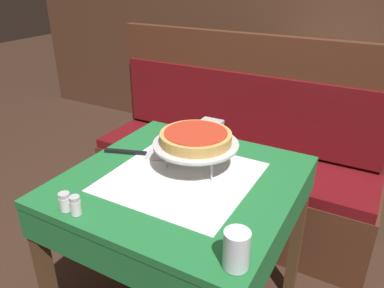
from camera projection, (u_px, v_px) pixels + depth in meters
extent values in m
cube|color=#1E6B33|center=(182.00, 180.00, 1.45)|extent=(0.85, 0.85, 0.03)
cube|color=white|center=(182.00, 177.00, 1.44)|extent=(0.53, 0.53, 0.00)
cube|color=#1E6B33|center=(182.00, 197.00, 1.48)|extent=(0.85, 0.85, 0.13)
cube|color=#4C331E|center=(48.00, 284.00, 1.48)|extent=(0.05, 0.05, 0.74)
cube|color=#4C331E|center=(158.00, 190.00, 2.10)|extent=(0.05, 0.05, 0.74)
cube|color=#4C331E|center=(297.00, 234.00, 1.75)|extent=(0.05, 0.05, 0.74)
cube|color=beige|center=(315.00, 86.00, 2.59)|extent=(0.74, 0.74, 0.03)
cube|color=white|center=(315.00, 84.00, 2.58)|extent=(0.46, 0.46, 0.00)
cube|color=beige|center=(313.00, 97.00, 2.62)|extent=(0.73, 0.73, 0.12)
cube|color=#4C331E|center=(249.00, 145.00, 2.64)|extent=(0.05, 0.05, 0.74)
cube|color=#4C331E|center=(348.00, 167.00, 2.34)|extent=(0.05, 0.05, 0.74)
cube|color=#4C331E|center=(277.00, 115.00, 3.16)|extent=(0.05, 0.05, 0.74)
cube|color=#4C331E|center=(362.00, 130.00, 2.87)|extent=(0.05, 0.05, 0.74)
cube|color=#4C2819|center=(227.00, 192.00, 2.37)|extent=(1.72, 0.47, 0.43)
cube|color=#600F14|center=(229.00, 158.00, 2.27)|extent=(1.69, 0.47, 0.06)
cube|color=#4C2819|center=(245.00, 91.00, 2.27)|extent=(1.72, 0.06, 0.68)
cube|color=#600F14|center=(242.00, 108.00, 2.28)|extent=(1.65, 0.02, 0.43)
cube|color=#4C2D1E|center=(317.00, 10.00, 2.91)|extent=(6.00, 0.04, 2.40)
cylinder|color=#ADADB2|center=(209.00, 146.00, 1.58)|extent=(0.01, 0.01, 0.09)
cylinder|color=#ADADB2|center=(167.00, 157.00, 1.49)|extent=(0.01, 0.01, 0.09)
cylinder|color=#ADADB2|center=(212.00, 169.00, 1.40)|extent=(0.01, 0.01, 0.09)
cylinder|color=#ADADB2|center=(196.00, 147.00, 1.47)|extent=(0.23, 0.23, 0.01)
cylinder|color=silver|center=(196.00, 146.00, 1.47)|extent=(0.33, 0.33, 0.01)
cylinder|color=silver|center=(196.00, 144.00, 1.46)|extent=(0.34, 0.34, 0.01)
cylinder|color=tan|center=(196.00, 138.00, 1.45)|extent=(0.28, 0.28, 0.04)
cylinder|color=red|center=(196.00, 133.00, 1.44)|extent=(0.25, 0.25, 0.01)
cube|color=#BCBCC1|center=(159.00, 155.00, 1.60)|extent=(0.14, 0.13, 0.00)
cube|color=black|center=(125.00, 152.00, 1.62)|extent=(0.18, 0.08, 0.01)
cylinder|color=silver|center=(236.00, 249.00, 0.99)|extent=(0.07, 0.07, 0.11)
cylinder|color=silver|center=(65.00, 204.00, 1.23)|extent=(0.04, 0.04, 0.05)
cylinder|color=#B7B7BC|center=(64.00, 195.00, 1.22)|extent=(0.04, 0.04, 0.01)
cylinder|color=silver|center=(76.00, 207.00, 1.21)|extent=(0.04, 0.04, 0.05)
cylinder|color=#B7B7BC|center=(74.00, 199.00, 1.20)|extent=(0.03, 0.03, 0.01)
cube|color=#B2B2B7|center=(212.00, 129.00, 1.75)|extent=(0.10, 0.05, 0.09)
cube|color=black|center=(311.00, 79.00, 2.64)|extent=(0.13, 0.13, 0.03)
cylinder|color=black|center=(312.00, 68.00, 2.60)|extent=(0.01, 0.01, 0.12)
cylinder|color=red|center=(313.00, 69.00, 2.64)|extent=(0.04, 0.04, 0.10)
cylinder|color=#99194C|center=(311.00, 71.00, 2.58)|extent=(0.04, 0.04, 0.10)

